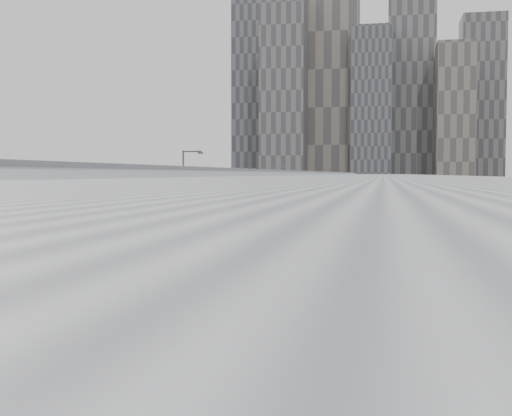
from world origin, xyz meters
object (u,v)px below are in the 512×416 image
(bus_2, at_px, (238,232))
(bus_6, at_px, (310,204))
(bus_4, at_px, (283,214))
(bus_3, at_px, (265,223))
(suv, at_px, (302,200))
(street_lamp_near, at_px, (185,191))
(street_lamp_far, at_px, (275,185))
(bus_1, at_px, (194,254))
(bus_0, at_px, (106,287))
(bus_7, at_px, (320,201))
(bus_5, at_px, (298,208))
(shipping_container, at_px, (281,202))

(bus_2, relative_size, bus_6, 0.99)
(bus_4, distance_m, bus_6, 28.21)
(bus_3, distance_m, suv, 77.36)
(street_lamp_near, bearing_deg, street_lamp_far, 90.40)
(bus_1, bearing_deg, bus_0, -93.06)
(street_lamp_near, bearing_deg, bus_4, 75.23)
(bus_3, bearing_deg, bus_1, -84.43)
(bus_1, bearing_deg, bus_4, 90.24)
(bus_0, bearing_deg, bus_7, 93.58)
(bus_5, height_order, bus_6, bus_6)
(bus_6, bearing_deg, bus_2, -93.25)
(bus_5, distance_m, suv, 48.82)
(bus_1, xyz_separation_m, bus_2, (-0.74, 15.92, 0.04))
(bus_0, height_order, bus_2, bus_2)
(bus_3, xyz_separation_m, bus_7, (0.40, 56.54, -0.02))
(bus_0, height_order, bus_1, bus_1)
(bus_3, bearing_deg, bus_2, -86.49)
(shipping_container, bearing_deg, street_lamp_far, -63.50)
(bus_3, relative_size, bus_6, 0.90)
(bus_6, bearing_deg, bus_3, -93.11)
(bus_2, distance_m, bus_6, 53.57)
(street_lamp_far, distance_m, shipping_container, 12.19)
(bus_1, xyz_separation_m, bus_3, (-0.52, 28.33, -0.11))
(bus_7, xyz_separation_m, suv, (-6.11, 20.61, -0.62))
(bus_3, relative_size, suv, 1.98)
(bus_6, bearing_deg, bus_4, -93.34)
(bus_2, bearing_deg, bus_7, 84.70)
(bus_5, height_order, bus_7, bus_5)
(bus_4, bearing_deg, bus_5, 91.03)
(bus_0, bearing_deg, street_lamp_far, 98.11)
(bus_1, bearing_deg, bus_5, 90.23)
(bus_1, relative_size, street_lamp_near, 1.45)
(bus_0, xyz_separation_m, bus_7, (0.44, 97.25, -0.10))
(bus_7, distance_m, street_lamp_near, 66.64)
(bus_7, bearing_deg, bus_1, -90.85)
(bus_3, height_order, shipping_container, bus_3)
(bus_4, bearing_deg, street_lamp_near, -104.46)
(shipping_container, relative_size, suv, 0.94)
(bus_0, bearing_deg, shipping_container, 98.08)
(bus_6, bearing_deg, shipping_container, 114.53)
(bus_4, height_order, suv, bus_4)
(bus_2, relative_size, shipping_container, 2.30)
(street_lamp_far, bearing_deg, bus_6, -23.81)
(bus_0, relative_size, suv, 2.08)
(bus_1, bearing_deg, street_lamp_near, 108.72)
(bus_0, distance_m, street_lamp_near, 31.80)
(bus_1, distance_m, bus_2, 15.94)
(bus_3, height_order, bus_6, bus_6)
(bus_6, height_order, bus_7, bus_6)
(bus_2, xyz_separation_m, street_lamp_far, (-6.14, 56.51, 3.25))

